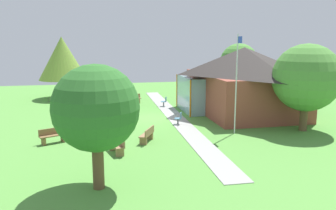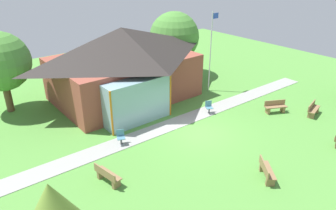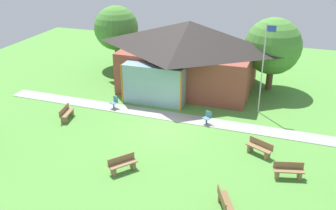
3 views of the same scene
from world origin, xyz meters
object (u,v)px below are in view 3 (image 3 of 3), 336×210
(pavilion, at_px, (188,54))
(bench_mid_right, at_px, (259,148))
(flagpole, at_px, (263,65))
(tree_behind_pavilion_right, at_px, (273,46))
(bench_front_center, at_px, (123,164))
(bench_lawn_far_right, at_px, (288,171))
(bench_front_right, at_px, (225,202))
(tree_behind_pavilion_left, at_px, (116,28))
(patio_chair_west, at_px, (114,103))
(patio_chair_lawn_spare, at_px, (207,118))
(bench_mid_left, at_px, (66,113))

(pavilion, height_order, bench_mid_right, pavilion)
(flagpole, distance_m, tree_behind_pavilion_right, 4.59)
(bench_front_center, bearing_deg, tree_behind_pavilion_right, -164.14)
(pavilion, relative_size, bench_lawn_far_right, 6.83)
(bench_front_right, relative_size, tree_behind_pavilion_left, 0.28)
(bench_front_right, height_order, patio_chair_west, patio_chair_west)
(flagpole, bearing_deg, bench_mid_right, -83.12)
(bench_mid_right, relative_size, patio_chair_lawn_spare, 1.78)
(bench_front_center, relative_size, tree_behind_pavilion_left, 0.27)
(bench_front_center, relative_size, tree_behind_pavilion_right, 0.26)
(bench_front_center, height_order, bench_lawn_far_right, same)
(pavilion, distance_m, patio_chair_west, 7.01)
(bench_mid_left, height_order, patio_chair_west, patio_chair_west)
(bench_front_right, bearing_deg, pavilion, 177.64)
(bench_lawn_far_right, bearing_deg, patio_chair_west, -36.13)
(patio_chair_lawn_spare, distance_m, tree_behind_pavilion_right, 8.63)
(patio_chair_lawn_spare, bearing_deg, pavilion, -37.11)
(bench_lawn_far_right, xyz_separation_m, tree_behind_pavilion_right, (-2.08, 11.99, 3.01))
(tree_behind_pavilion_right, height_order, tree_behind_pavilion_left, tree_behind_pavilion_right)
(bench_front_center, relative_size, bench_mid_left, 0.93)
(tree_behind_pavilion_right, bearing_deg, bench_mid_left, -141.25)
(bench_lawn_far_right, distance_m, bench_mid_left, 14.31)
(bench_mid_left, bearing_deg, bench_lawn_far_right, 71.00)
(bench_front_center, bearing_deg, flagpole, -172.37)
(bench_mid_right, xyz_separation_m, bench_front_center, (-6.46, -3.89, 0.00))
(bench_front_center, bearing_deg, pavilion, -140.55)
(flagpole, distance_m, bench_front_right, 11.26)
(tree_behind_pavilion_right, bearing_deg, patio_chair_west, -143.95)
(pavilion, bearing_deg, patio_chair_west, -123.87)
(bench_front_right, bearing_deg, bench_front_center, -128.42)
(patio_chair_lawn_spare, bearing_deg, bench_mid_left, 39.80)
(pavilion, height_order, bench_lawn_far_right, pavilion)
(pavilion, height_order, bench_front_center, pavilion)
(flagpole, xyz_separation_m, tree_behind_pavilion_right, (0.23, 4.58, 0.06))
(bench_lawn_far_right, bearing_deg, bench_mid_left, -23.25)
(pavilion, distance_m, flagpole, 6.61)
(pavilion, relative_size, bench_front_center, 7.39)
(pavilion, bearing_deg, bench_front_center, -89.53)
(tree_behind_pavilion_left, bearing_deg, flagpole, -23.99)
(bench_lawn_far_right, bearing_deg, bench_front_right, 39.68)
(bench_mid_right, distance_m, bench_front_center, 7.54)
(bench_lawn_far_right, relative_size, bench_mid_left, 1.01)
(pavilion, bearing_deg, tree_behind_pavilion_left, 158.14)
(pavilion, xyz_separation_m, tree_behind_pavilion_right, (6.11, 1.64, 0.71))
(bench_front_center, distance_m, patio_chair_west, 7.91)
(pavilion, xyz_separation_m, bench_lawn_far_right, (8.19, -10.35, -2.30))
(patio_chair_lawn_spare, bearing_deg, tree_behind_pavilion_right, -86.98)
(pavilion, bearing_deg, tree_behind_pavilion_right, 15.00)
(pavilion, relative_size, bench_front_right, 6.90)
(pavilion, height_order, tree_behind_pavilion_left, tree_behind_pavilion_left)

